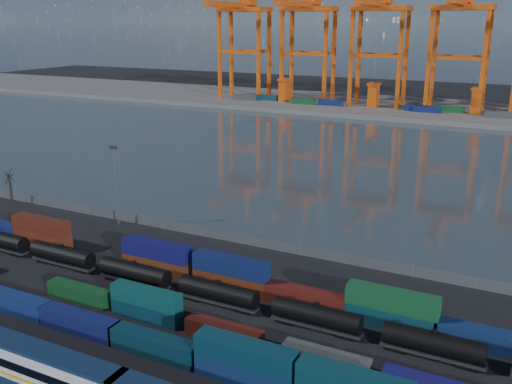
% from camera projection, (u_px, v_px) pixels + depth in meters
% --- Properties ---
extents(ground, '(700.00, 700.00, 0.00)m').
position_uv_depth(ground, '(164.00, 310.00, 83.37)').
color(ground, black).
rests_on(ground, ground).
extents(harbor_water, '(700.00, 700.00, 0.00)m').
position_uv_depth(harbor_water, '(367.00, 160.00, 173.09)').
color(harbor_water, '#303E45').
rests_on(harbor_water, ground).
extents(far_quay, '(700.00, 70.00, 2.00)m').
position_uv_depth(far_quay, '(432.00, 110.00, 262.53)').
color(far_quay, '#514F4C').
rests_on(far_quay, ground).
extents(container_row_south, '(139.62, 2.55, 5.43)m').
position_uv_depth(container_row_south, '(64.00, 311.00, 78.19)').
color(container_row_south, '#383A3D').
rests_on(container_row_south, ground).
extents(container_row_mid, '(127.63, 2.23, 4.75)m').
position_uv_depth(container_row_mid, '(201.00, 324.00, 76.70)').
color(container_row_mid, navy).
rests_on(container_row_mid, ground).
extents(container_row_north, '(142.63, 2.57, 5.48)m').
position_uv_depth(container_row_north, '(226.00, 276.00, 89.64)').
color(container_row_north, navy).
rests_on(container_row_north, ground).
extents(tanker_string, '(121.44, 2.78, 3.98)m').
position_uv_depth(tanker_string, '(175.00, 282.00, 87.71)').
color(tanker_string, black).
rests_on(tanker_string, ground).
extents(waterfront_fence, '(160.12, 0.12, 2.20)m').
position_uv_depth(waterfront_fence, '(251.00, 241.00, 107.01)').
color(waterfront_fence, '#595B5E').
rests_on(waterfront_fence, ground).
extents(bare_tree, '(2.27, 2.23, 8.53)m').
position_uv_depth(bare_tree, '(10.00, 186.00, 130.20)').
color(bare_tree, black).
rests_on(bare_tree, ground).
extents(yard_light_mast, '(1.60, 0.40, 16.60)m').
position_uv_depth(yard_light_mast, '(116.00, 181.00, 115.83)').
color(yard_light_mast, slate).
rests_on(yard_light_mast, ground).
extents(gantry_cranes, '(200.42, 48.81, 66.09)m').
position_uv_depth(gantry_cranes, '(419.00, 20.00, 248.55)').
color(gantry_cranes, '#E95510').
rests_on(gantry_cranes, ground).
extents(quay_containers, '(172.58, 10.99, 2.60)m').
position_uv_depth(quay_containers, '(401.00, 107.00, 254.18)').
color(quay_containers, navy).
rests_on(quay_containers, far_quay).
extents(straddle_carriers, '(140.00, 7.00, 11.10)m').
position_uv_depth(straddle_carriers, '(423.00, 97.00, 253.09)').
color(straddle_carriers, '#E95510').
rests_on(straddle_carriers, far_quay).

